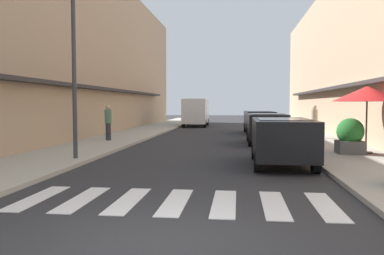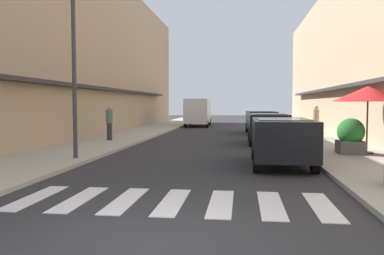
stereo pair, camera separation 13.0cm
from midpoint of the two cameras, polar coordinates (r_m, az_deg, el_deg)
The scene contains 14 objects.
ground_plane at distance 22.41m, azimuth 3.84°, elevation -1.57°, with size 94.59×94.59×0.00m, color #2B2B2D.
sidewalk_left at distance 23.28m, azimuth -8.99°, elevation -1.27°, with size 3.10×60.20×0.12m, color #ADA899.
sidewalk_right at distance 22.71m, azimuth 17.00°, elevation -1.49°, with size 3.10×60.20×0.12m, color #9E998E.
building_row_left at distance 25.88m, azimuth -17.16°, elevation 10.37°, with size 5.50×40.70×10.30m.
crosswalk at distance 7.95m, azimuth -2.33°, elevation -10.55°, with size 6.15×2.20×0.01m.
parked_car_near at distance 12.67m, azimuth 13.01°, elevation -1.24°, with size 1.84×4.06×1.47m.
parked_car_mid at distance 19.47m, azimuth 10.95°, elevation 0.36°, with size 1.82×4.02×1.47m.
parked_car_far at distance 26.41m, azimuth 9.94°, elevation 1.14°, with size 1.94×4.52×1.47m.
delivery_van at distance 34.58m, azimuth 0.97°, elevation 2.50°, with size 2.11×5.44×2.37m.
street_lamp at distance 13.80m, azimuth -15.55°, elevation 9.84°, with size 1.19×0.28×5.57m.
cafe_umbrella at distance 15.81m, azimuth 24.07°, elevation 4.40°, with size 2.46×2.46×2.45m.
planter_midblock at distance 15.58m, azimuth 21.98°, elevation -1.17°, with size 0.97×0.97×1.29m.
pedestrian_walking_near at distance 20.30m, azimuth -11.55°, elevation 0.85°, with size 0.34×0.34×1.77m.
pedestrian_walking_far at distance 22.01m, azimuth 17.45°, elevation 0.93°, with size 0.34×0.34×1.75m.
Camera 2 is at (1.33, -5.08, 1.91)m, focal length 37.31 mm.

